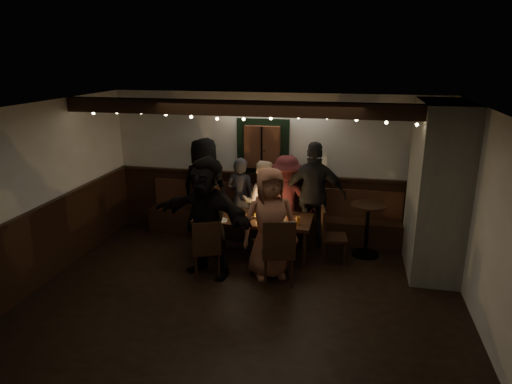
% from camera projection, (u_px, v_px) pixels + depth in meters
% --- Properties ---
extents(room, '(6.02, 5.01, 2.62)m').
position_uv_depth(room, '(329.00, 198.00, 7.13)').
color(room, black).
rests_on(room, ground).
extents(dining_table, '(1.90, 0.81, 0.82)m').
position_uv_depth(dining_table, '(253.00, 220.00, 7.48)').
color(dining_table, black).
rests_on(dining_table, ground).
extents(chair_near_left, '(0.54, 0.54, 0.92)m').
position_uv_depth(chair_near_left, '(206.00, 246.00, 6.75)').
color(chair_near_left, black).
rests_on(chair_near_left, ground).
extents(chair_near_right, '(0.56, 0.56, 1.03)m').
position_uv_depth(chair_near_right, '(278.00, 249.00, 6.50)').
color(chair_near_right, black).
rests_on(chair_near_right, ground).
extents(chair_end, '(0.46, 0.46, 0.90)m').
position_uv_depth(chair_end, '(329.00, 232.00, 7.30)').
color(chair_end, black).
rests_on(chair_end, ground).
extents(high_top, '(0.56, 0.56, 0.90)m').
position_uv_depth(high_top, '(367.00, 223.00, 7.52)').
color(high_top, black).
rests_on(high_top, ground).
extents(person_a, '(0.97, 0.71, 1.83)m').
position_uv_depth(person_a, '(205.00, 188.00, 8.28)').
color(person_a, black).
rests_on(person_a, ground).
extents(person_b, '(0.61, 0.46, 1.50)m').
position_uv_depth(person_b, '(241.00, 198.00, 8.22)').
color(person_b, '#25252C').
rests_on(person_b, ground).
extents(person_c, '(0.82, 0.69, 1.49)m').
position_uv_depth(person_c, '(262.00, 202.00, 8.03)').
color(person_c, beige).
rests_on(person_c, ground).
extents(person_d, '(1.11, 0.76, 1.58)m').
position_uv_depth(person_d, '(286.00, 199.00, 8.03)').
color(person_d, '#401519').
rests_on(person_d, ground).
extents(person_e, '(1.09, 0.46, 1.85)m').
position_uv_depth(person_e, '(314.00, 195.00, 7.80)').
color(person_e, black).
rests_on(person_e, ground).
extents(person_f, '(1.79, 1.10, 1.84)m').
position_uv_depth(person_f, '(208.00, 217.00, 6.78)').
color(person_f, black).
rests_on(person_f, ground).
extents(person_g, '(0.97, 0.83, 1.69)m').
position_uv_depth(person_g, '(270.00, 223.00, 6.73)').
color(person_g, '#9B5E47').
rests_on(person_g, ground).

